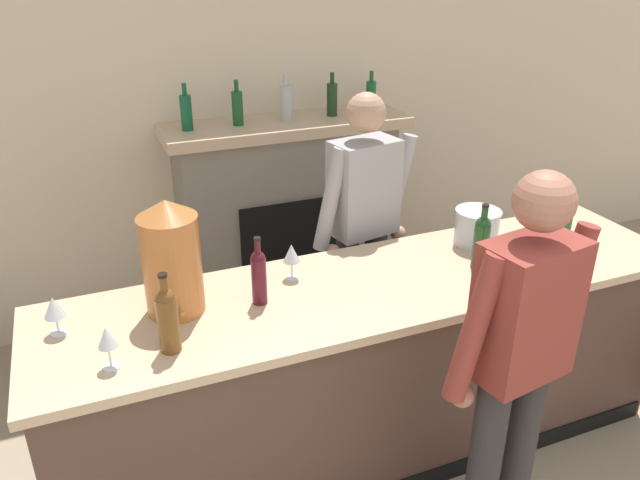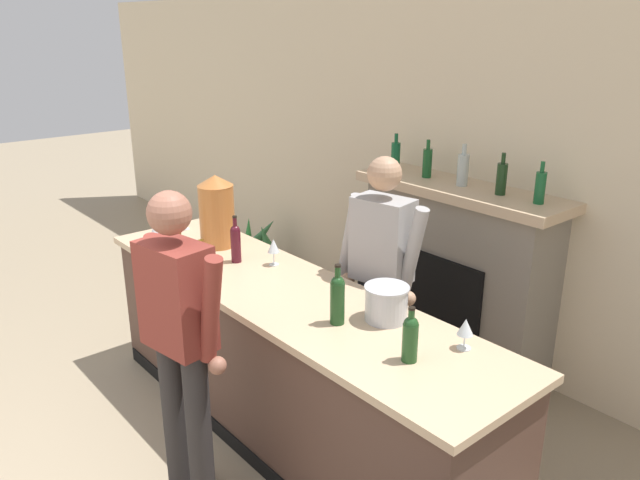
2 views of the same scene
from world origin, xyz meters
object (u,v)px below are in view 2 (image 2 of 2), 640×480
object	(u,v)px
fireplace_stone	(455,275)
wine_glass_front_right	(465,328)
wine_bottle_merlot_tall	(337,297)
wine_bottle_cabernet_heavy	(175,231)
person_bartender	(381,279)
wine_glass_mid_counter	(156,227)
copper_dispenser	(217,211)
wine_bottle_burgundy_dark	(236,242)
person_customer	(181,345)
potted_plant_corner	(259,253)
wine_glass_near_bucket	(273,247)
ice_bucket_steel	(386,303)
wine_glass_back_row	(184,214)
wine_bottle_riesling_slim	(410,337)

from	to	relation	value
fireplace_stone	wine_glass_front_right	bearing A→B (deg)	-51.10
wine_bottle_merlot_tall	wine_bottle_cabernet_heavy	size ratio (longest dim) A/B	0.98
person_bartender	wine_glass_mid_counter	bearing A→B (deg)	-150.64
copper_dispenser	wine_glass_front_right	world-z (taller)	copper_dispenser
person_bartender	wine_bottle_burgundy_dark	size ratio (longest dim) A/B	5.53
wine_bottle_merlot_tall	person_customer	bearing A→B (deg)	-115.34
wine_bottle_merlot_tall	wine_bottle_burgundy_dark	distance (m)	1.10
potted_plant_corner	wine_bottle_burgundy_dark	size ratio (longest dim) A/B	2.02
wine_glass_mid_counter	person_bartender	bearing A→B (deg)	29.36
wine_glass_mid_counter	wine_glass_near_bucket	bearing A→B (deg)	24.71
person_customer	copper_dispenser	xyz separation A→B (m)	(-1.10, 0.89, 0.27)
wine_bottle_burgundy_dark	wine_bottle_cabernet_heavy	world-z (taller)	wine_bottle_cabernet_heavy
fireplace_stone	wine_bottle_merlot_tall	distance (m)	1.70
person_bartender	wine_bottle_merlot_tall	xyz separation A→B (m)	(0.32, -0.65, 0.18)
ice_bucket_steel	wine_glass_front_right	xyz separation A→B (m)	(0.46, 0.07, 0.01)
person_bartender	wine_glass_near_bucket	xyz separation A→B (m)	(-0.57, -0.41, 0.16)
potted_plant_corner	fireplace_stone	bearing A→B (deg)	4.12
ice_bucket_steel	wine_glass_back_row	xyz separation A→B (m)	(-2.06, -0.07, 0.02)
potted_plant_corner	wine_bottle_riesling_slim	distance (m)	3.68
person_bartender	wine_bottle_cabernet_heavy	size ratio (longest dim) A/B	5.21
wine_bottle_riesling_slim	fireplace_stone	bearing A→B (deg)	120.94
wine_glass_mid_counter	wine_glass_front_right	size ratio (longest dim) A/B	1.11
person_customer	wine_bottle_burgundy_dark	world-z (taller)	person_customer
copper_dispenser	wine_bottle_cabernet_heavy	bearing A→B (deg)	-104.51
wine_bottle_riesling_slim	wine_glass_front_right	world-z (taller)	wine_bottle_riesling_slim
ice_bucket_steel	copper_dispenser	bearing A→B (deg)	-177.65
person_bartender	wine_bottle_riesling_slim	bearing A→B (deg)	-38.17
ice_bucket_steel	wine_bottle_burgundy_dark	size ratio (longest dim) A/B	0.75
potted_plant_corner	wine_bottle_merlot_tall	xyz separation A→B (m)	(2.78, -1.41, 0.89)
wine_bottle_riesling_slim	potted_plant_corner	bearing A→B (deg)	156.74
potted_plant_corner	ice_bucket_steel	distance (m)	3.26
potted_plant_corner	wine_glass_mid_counter	xyz separation A→B (m)	(1.03, -1.57, 0.86)
potted_plant_corner	wine_bottle_cabernet_heavy	distance (m)	2.18
potted_plant_corner	wine_glass_back_row	size ratio (longest dim) A/B	3.77
fireplace_stone	wine_glass_front_right	distance (m)	1.71
potted_plant_corner	wine_glass_mid_counter	bearing A→B (deg)	-56.82
potted_plant_corner	wine_bottle_merlot_tall	bearing A→B (deg)	-26.95
ice_bucket_steel	wine_bottle_merlot_tall	distance (m)	0.27
fireplace_stone	ice_bucket_steel	xyz separation A→B (m)	(0.58, -1.36, 0.39)
wine_glass_near_bucket	wine_bottle_burgundy_dark	bearing A→B (deg)	-143.09
potted_plant_corner	wine_bottle_cabernet_heavy	bearing A→B (deg)	-50.85
wine_glass_back_row	wine_glass_near_bucket	size ratio (longest dim) A/B	0.96
ice_bucket_steel	person_customer	bearing A→B (deg)	-116.83
ice_bucket_steel	wine_glass_back_row	distance (m)	2.07
potted_plant_corner	wine_bottle_burgundy_dark	distance (m)	2.32
copper_dispenser	wine_glass_mid_counter	size ratio (longest dim) A/B	2.90
ice_bucket_steel	wine_bottle_riesling_slim	distance (m)	0.43
wine_glass_mid_counter	fireplace_stone	bearing A→B (deg)	53.06
wine_glass_near_bucket	fireplace_stone	bearing A→B (deg)	71.61
fireplace_stone	potted_plant_corner	distance (m)	2.39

